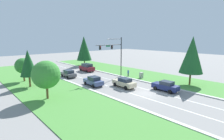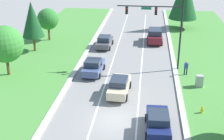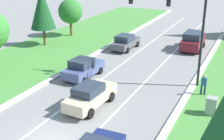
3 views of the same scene
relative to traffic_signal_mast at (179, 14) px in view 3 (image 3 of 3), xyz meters
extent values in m
cube|color=white|center=(-5.85, -11.77, -5.77)|extent=(0.14, 81.00, 0.01)
cylinder|color=black|center=(1.91, 0.01, -1.38)|extent=(0.20, 0.20, 8.80)
cube|color=black|center=(-0.91, 0.01, 0.94)|extent=(0.28, 0.32, 0.80)
sphere|color=#2D2D2D|center=(-0.91, -0.16, 0.94)|extent=(0.16, 0.16, 0.16)
sphere|color=#2D2D2D|center=(-0.91, -0.16, 0.71)|extent=(0.16, 0.16, 0.16)
sphere|color=#2D2D2D|center=(-4.09, -0.16, 0.71)|extent=(0.16, 0.16, 0.16)
cube|color=#4C4C51|center=(-7.59, 7.25, -5.13)|extent=(1.91, 4.56, 0.68)
cube|color=#283342|center=(-7.59, 6.98, -4.46)|extent=(1.67, 2.07, 0.66)
cylinder|color=black|center=(-6.67, 8.62, -5.47)|extent=(0.26, 0.62, 0.62)
cylinder|color=black|center=(-8.43, 8.67, -5.47)|extent=(0.26, 0.62, 0.62)
cylinder|color=black|center=(-6.74, 5.82, -5.47)|extent=(0.26, 0.62, 0.62)
cylinder|color=black|center=(-8.50, 5.87, -5.47)|extent=(0.26, 0.62, 0.62)
cube|color=maroon|center=(-0.65, 10.20, -4.98)|extent=(2.05, 4.59, 0.99)
cube|color=#283342|center=(-0.65, 10.09, -4.12)|extent=(1.84, 2.76, 0.74)
cylinder|color=black|center=(0.33, 11.63, -5.47)|extent=(0.24, 0.62, 0.61)
cylinder|color=black|center=(-1.65, 11.61, -5.47)|extent=(0.24, 0.62, 0.61)
cylinder|color=black|center=(0.35, 8.79, -5.47)|extent=(0.24, 0.62, 0.61)
cylinder|color=black|center=(-1.63, 8.78, -5.47)|extent=(0.24, 0.62, 0.61)
cube|color=beige|center=(-4.19, -6.88, -5.03)|extent=(1.98, 4.74, 0.79)
cube|color=#283342|center=(-4.20, -7.16, -4.35)|extent=(1.67, 2.18, 0.58)
cylinder|color=black|center=(-3.26, -5.49, -5.42)|extent=(0.28, 0.72, 0.71)
cylinder|color=black|center=(-4.95, -5.39, -5.42)|extent=(0.28, 0.72, 0.71)
cylinder|color=black|center=(-3.42, -8.37, -5.42)|extent=(0.28, 0.72, 0.71)
cylinder|color=black|center=(-5.11, -8.28, -5.42)|extent=(0.28, 0.72, 0.71)
cube|color=#475684|center=(-7.52, -2.22, -5.10)|extent=(2.03, 4.37, 0.75)
cube|color=#283342|center=(-7.53, -2.48, -4.39)|extent=(1.74, 2.00, 0.65)
cylinder|color=black|center=(-6.56, -0.93, -5.47)|extent=(0.27, 0.62, 0.61)
cylinder|color=black|center=(-8.36, -0.85, -5.47)|extent=(0.27, 0.62, 0.61)
cylinder|color=black|center=(-6.67, -3.59, -5.47)|extent=(0.27, 0.62, 0.61)
cylinder|color=black|center=(-8.47, -3.51, -5.47)|extent=(0.27, 0.62, 0.61)
cube|color=#9E9E99|center=(3.69, -4.49, -5.13)|extent=(0.70, 0.60, 1.30)
cylinder|color=#232842|center=(2.51, -1.62, -5.36)|extent=(0.14, 0.14, 0.84)
cylinder|color=#232842|center=(2.76, -1.54, -5.36)|extent=(0.14, 0.14, 0.84)
cube|color=#2D4C99|center=(2.64, -1.58, -4.64)|extent=(0.43, 0.32, 0.60)
sphere|color=tan|center=(2.64, -1.58, -4.20)|extent=(0.22, 0.22, 0.22)
cylinder|color=brown|center=(-16.22, 9.40, -4.74)|extent=(0.32, 0.32, 2.07)
sphere|color=#2D752D|center=(-16.22, 9.40, -2.55)|extent=(3.10, 3.10, 3.10)
cylinder|color=brown|center=(-16.65, 4.35, -4.75)|extent=(0.32, 0.32, 2.06)
cone|color=#194C23|center=(-16.65, 4.35, -1.41)|extent=(2.88, 2.88, 4.61)
camera|label=1|loc=(-25.85, -27.96, 2.93)|focal=28.00mm
camera|label=2|loc=(-1.72, -33.91, 7.97)|focal=50.00mm
camera|label=3|loc=(5.73, -24.15, 4.51)|focal=50.00mm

